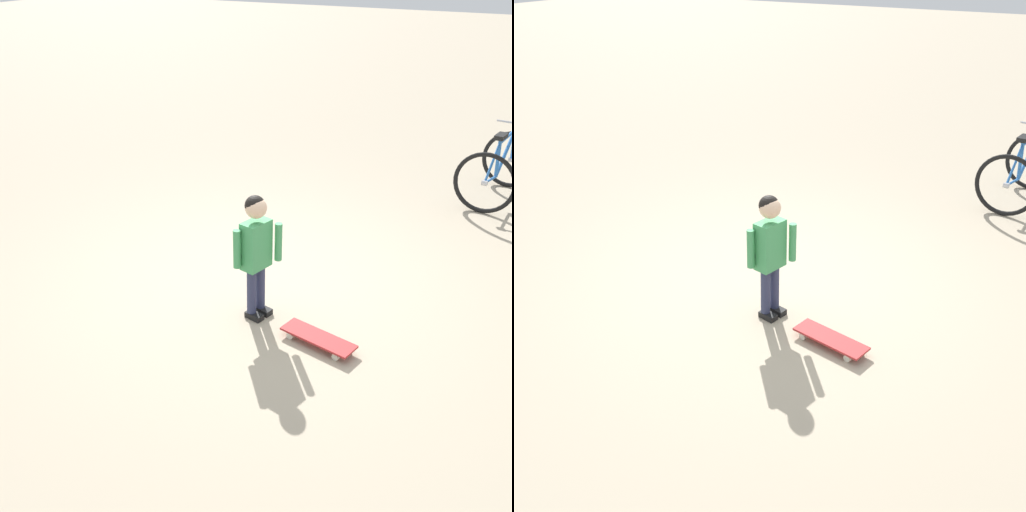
{
  "view_description": "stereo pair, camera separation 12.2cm",
  "coord_description": "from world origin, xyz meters",
  "views": [
    {
      "loc": [
        2.19,
        -4.23,
        2.77
      ],
      "look_at": [
        0.19,
        -0.5,
        0.55
      ],
      "focal_mm": 42.3,
      "sensor_mm": 36.0,
      "label": 1
    },
    {
      "loc": [
        2.3,
        -4.17,
        2.77
      ],
      "look_at": [
        0.19,
        -0.5,
        0.55
      ],
      "focal_mm": 42.3,
      "sensor_mm": 36.0,
      "label": 2
    }
  ],
  "objects": [
    {
      "name": "ground_plane",
      "position": [
        0.0,
        0.0,
        0.0
      ],
      "size": [
        50.0,
        50.0,
        0.0
      ],
      "primitive_type": "plane",
      "color": "tan"
    },
    {
      "name": "bicycle_mid",
      "position": [
        1.52,
        3.1,
        0.38
      ],
      "size": [
        0.86,
        1.16,
        0.85
      ],
      "color": "black",
      "rests_on": "ground"
    },
    {
      "name": "skateboard",
      "position": [
        0.81,
        -0.65,
        0.06
      ],
      "size": [
        0.63,
        0.31,
        0.07
      ],
      "color": "#B22D2D",
      "rests_on": "ground"
    },
    {
      "name": "child_person",
      "position": [
        0.19,
        -0.5,
        0.66
      ],
      "size": [
        0.29,
        0.32,
        1.06
      ],
      "color": "#2D3351",
      "rests_on": "ground"
    }
  ]
}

